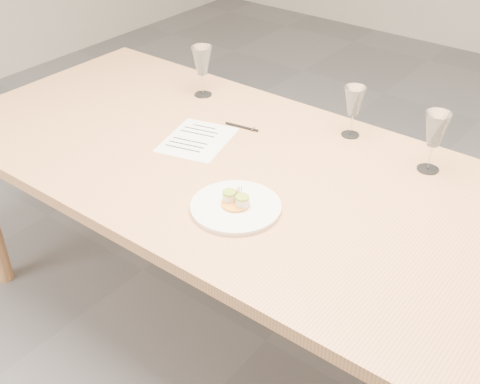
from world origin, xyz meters
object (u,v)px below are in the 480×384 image
Objects in this scene: ballpoint_pen at (242,127)px; wine_glass_1 at (354,102)px; dining_table at (271,193)px; dinner_plate at (236,206)px; wine_glass_0 at (202,62)px; wine_glass_2 at (436,131)px; recipe_sheet at (197,140)px.

ballpoint_pen is 0.72× the size of wine_glass_1.
dining_table is 0.23m from dinner_plate.
wine_glass_0 reaches higher than dinner_plate.
wine_glass_2 is (0.37, 0.33, 0.21)m from dining_table.
recipe_sheet is 2.36× the size of ballpoint_pen.
wine_glass_0 reaches higher than recipe_sheet.
dinner_plate reaches higher than dining_table.
wine_glass_0 and wine_glass_2 have the same top height.
dinner_plate is 1.33× the size of wine_glass_0.
wine_glass_2 reaches higher than recipe_sheet.
wine_glass_0 is (-0.29, 0.13, 0.13)m from ballpoint_pen.
recipe_sheet is 1.70× the size of wine_glass_1.
wine_glass_0 is at bearing -174.40° from wine_glass_1.
dinner_plate reaches higher than ballpoint_pen.
dinner_plate is (0.02, -0.21, 0.08)m from dining_table.
wine_glass_2 is (0.64, 0.14, 0.14)m from ballpoint_pen.
ballpoint_pen is at bearing -150.42° from wine_glass_1.
dining_table is at bearing 96.42° from dinner_plate.
dining_table is 13.23× the size of wine_glass_1.
dinner_plate is 0.50m from ballpoint_pen.
dining_table is 18.39× the size of ballpoint_pen.
wine_glass_1 is 0.31m from wine_glass_2.
wine_glass_2 is at bearing 41.75° from dining_table.
wine_glass_0 is at bearing 137.44° from dinner_plate.
dining_table is 0.54m from wine_glass_2.
ballpoint_pen is at bearing 52.16° from recipe_sheet.
wine_glass_2 is at bearing 57.39° from dinner_plate.
wine_glass_0 is 0.63m from wine_glass_1.
wine_glass_0 reaches higher than wine_glass_1.
wine_glass_1 is (0.07, 0.39, 0.19)m from dining_table.
recipe_sheet is 1.55× the size of wine_glass_0.
recipe_sheet is (-0.36, 0.25, -0.01)m from dinner_plate.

